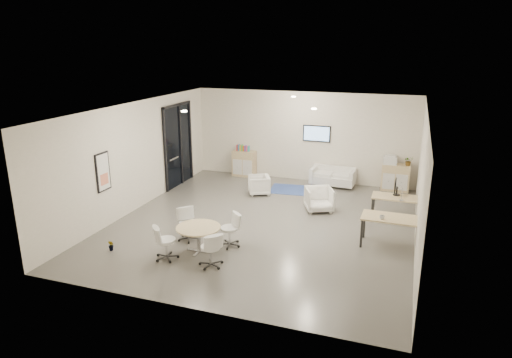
{
  "coord_description": "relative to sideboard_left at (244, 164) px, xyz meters",
  "views": [
    {
      "loc": [
        3.66,
        -11.25,
        4.84
      ],
      "look_at": [
        -0.37,
        0.4,
        1.14
      ],
      "focal_mm": 32.0,
      "sensor_mm": 36.0,
      "label": 1
    }
  ],
  "objects": [
    {
      "name": "plant_floor",
      "position": [
        -0.77,
        -7.13,
        -0.42
      ],
      "size": [
        0.25,
        0.31,
        0.12
      ],
      "primitive_type": "imported",
      "rotation": [
        0.0,
        0.0,
        -0.42
      ],
      "color": "#3F7F3F",
      "rests_on": "room_shell"
    },
    {
      "name": "monitor",
      "position": [
        5.56,
        -2.62,
        0.44
      ],
      "size": [
        0.2,
        0.5,
        0.44
      ],
      "color": "black",
      "rests_on": "desk_rear"
    },
    {
      "name": "round_table",
      "position": [
        1.27,
        -6.49,
        0.08
      ],
      "size": [
        1.06,
        1.06,
        0.65
      ],
      "color": "tan",
      "rests_on": "room_shell"
    },
    {
      "name": "cup",
      "position": [
        5.35,
        -4.85,
        0.34
      ],
      "size": [
        0.13,
        0.11,
        0.12
      ],
      "primitive_type": "imported",
      "rotation": [
        0.0,
        0.0,
        -0.13
      ],
      "color": "white",
      "rests_on": "desk_front"
    },
    {
      "name": "sideboard_left",
      "position": [
        0.0,
        0.0,
        0.0
      ],
      "size": [
        0.85,
        0.44,
        0.96
      ],
      "color": "tan",
      "rests_on": "room_shell"
    },
    {
      "name": "wall_tv",
      "position": [
        2.67,
        0.21,
        1.27
      ],
      "size": [
        0.98,
        0.06,
        0.58
      ],
      "color": "black",
      "rests_on": "room_shell"
    },
    {
      "name": "artwork",
      "position": [
        -1.8,
        -5.85,
        1.07
      ],
      "size": [
        0.05,
        0.54,
        1.04
      ],
      "color": "black",
      "rests_on": "room_shell"
    },
    {
      "name": "ceiling_spots",
      "position": [
        1.97,
        -3.42,
        2.7
      ],
      "size": [
        3.14,
        4.14,
        0.03
      ],
      "color": "#FFEAC6",
      "rests_on": "room_shell"
    },
    {
      "name": "meeting_chairs",
      "position": [
        1.27,
        -6.49,
        -0.07
      ],
      "size": [
        1.96,
        1.96,
        0.82
      ],
      "color": "white",
      "rests_on": "room_shell"
    },
    {
      "name": "room_shell",
      "position": [
        2.17,
        -4.25,
        1.12
      ],
      "size": [
        9.6,
        10.6,
        4.8
      ],
      "color": "#5D5B55",
      "rests_on": "ground"
    },
    {
      "name": "desk_front",
      "position": [
        5.59,
        -4.64,
        0.2
      ],
      "size": [
        1.46,
        0.75,
        0.76
      ],
      "rotation": [
        0.0,
        0.0,
        -0.02
      ],
      "color": "tan",
      "rests_on": "room_shell"
    },
    {
      "name": "armchair_left",
      "position": [
        1.22,
        -1.87,
        -0.13
      ],
      "size": [
        0.86,
        0.88,
        0.69
      ],
      "primitive_type": "imported",
      "rotation": [
        0.0,
        0.0,
        -1.13
      ],
      "color": "white",
      "rests_on": "room_shell"
    },
    {
      "name": "printer",
      "position": [
        5.24,
        0.0,
        0.58
      ],
      "size": [
        0.47,
        0.4,
        0.31
      ],
      "rotation": [
        0.0,
        0.0,
        0.08
      ],
      "color": "white",
      "rests_on": "sideboard_right"
    },
    {
      "name": "armchair_right",
      "position": [
        3.42,
        -2.77,
        -0.08
      ],
      "size": [
        0.99,
        0.97,
        0.79
      ],
      "primitive_type": "imported",
      "rotation": [
        0.0,
        0.0,
        0.42
      ],
      "color": "white",
      "rests_on": "room_shell"
    },
    {
      "name": "desk_rear",
      "position": [
        5.6,
        -2.77,
        0.14
      ],
      "size": [
        1.32,
        0.66,
        0.69
      ],
      "rotation": [
        0.0,
        0.0,
        -0.01
      ],
      "color": "tan",
      "rests_on": "room_shell"
    },
    {
      "name": "sideboard_right",
      "position": [
        5.47,
        -0.0,
        -0.02
      ],
      "size": [
        0.91,
        0.44,
        0.91
      ],
      "color": "tan",
      "rests_on": "room_shell"
    },
    {
      "name": "blue_rug",
      "position": [
        2.27,
        -1.06,
        -0.47
      ],
      "size": [
        1.81,
        1.29,
        0.01
      ],
      "primitive_type": "cube",
      "rotation": [
        0.0,
        0.0,
        0.09
      ],
      "color": "#2F4690",
      "rests_on": "room_shell"
    },
    {
      "name": "glass_door",
      "position": [
        -1.78,
        -1.75,
        1.03
      ],
      "size": [
        0.09,
        1.9,
        2.85
      ],
      "color": "black",
      "rests_on": "room_shell"
    },
    {
      "name": "loveseat",
      "position": [
        3.38,
        -0.14,
        -0.17
      ],
      "size": [
        1.56,
        0.85,
        0.56
      ],
      "rotation": [
        0.0,
        0.0,
        -0.07
      ],
      "color": "white",
      "rests_on": "room_shell"
    },
    {
      "name": "plant_cabinet",
      "position": [
        5.83,
        -0.02,
        0.56
      ],
      "size": [
        0.4,
        0.42,
        0.25
      ],
      "primitive_type": "imported",
      "rotation": [
        0.0,
        0.0,
        0.42
      ],
      "color": "#3F7F3F",
      "rests_on": "sideboard_right"
    },
    {
      "name": "books",
      "position": [
        -0.04,
        0.0,
        0.59
      ],
      "size": [
        0.49,
        0.14,
        0.22
      ],
      "color": "red",
      "rests_on": "sideboard_left"
    }
  ]
}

